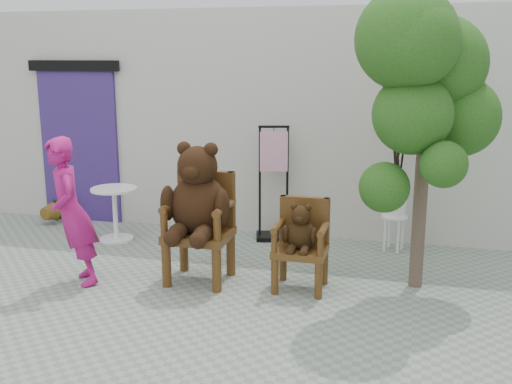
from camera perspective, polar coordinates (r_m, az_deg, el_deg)
ground_plane at (r=5.90m, az=-3.07°, el=-11.12°), size 60.00×60.00×0.00m
back_wall at (r=8.44m, az=3.22°, el=6.80°), size 9.00×1.00×3.00m
doorway at (r=9.08m, az=-16.45°, el=4.60°), size 1.40×0.11×2.33m
chair_big at (r=6.38m, az=-5.50°, el=-1.22°), size 0.75×0.80×1.52m
chair_small at (r=6.24m, az=4.34°, el=-4.25°), size 0.54×0.50×0.95m
person at (r=6.55m, az=-17.14°, el=-1.87°), size 0.66×0.69×1.58m
cafe_table at (r=8.08m, az=-13.29°, el=-1.45°), size 0.60×0.60×0.70m
display_stand at (r=7.88m, az=1.67°, el=-0.40°), size 0.52×0.45×1.51m
stool_bucket at (r=7.59m, az=13.15°, el=-0.80°), size 0.32×0.32×1.45m
tree at (r=6.06m, az=15.59°, el=11.18°), size 1.44×1.59×3.03m
potted_plant at (r=9.18m, az=-18.47°, el=-1.47°), size 0.46×0.42×0.44m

